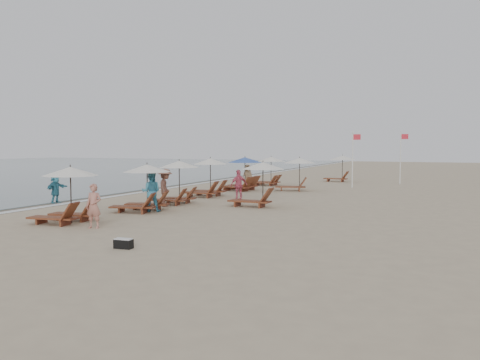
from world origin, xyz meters
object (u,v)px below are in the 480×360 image
at_px(beachgoer_near, 94,206).
at_px(beachgoer_mid_a, 151,192).
at_px(lounger_station_1, 143,189).
at_px(lounger_station_3, 206,180).
at_px(lounger_station_4, 241,174).
at_px(beachgoer_far_b, 247,177).
at_px(beachgoer_mid_b, 165,188).
at_px(inland_station_1, 295,171).
at_px(beachgoer_far_a, 239,185).
at_px(waterline_walker, 55,188).
at_px(inland_station_0, 256,181).
at_px(lounger_station_0, 66,196).
at_px(flag_pole_near, 353,156).
at_px(lounger_station_5, 269,170).
at_px(duffel_bag, 124,243).
at_px(inland_station_2, 339,166).
at_px(lounger_station_2, 176,183).

xyz_separation_m(beachgoer_near, beachgoer_mid_a, (-0.62, 4.68, 0.10)).
distance_m(lounger_station_1, lounger_station_3, 7.12).
relative_size(lounger_station_4, beachgoer_far_b, 1.65).
bearing_deg(beachgoer_mid_b, inland_station_1, -42.38).
height_order(beachgoer_far_a, waterline_walker, beachgoer_far_a).
bearing_deg(inland_station_1, inland_station_0, -85.24).
relative_size(lounger_station_0, inland_station_0, 0.92).
relative_size(lounger_station_1, lounger_station_4, 0.94).
bearing_deg(flag_pole_near, lounger_station_1, -111.34).
relative_size(lounger_station_5, beachgoer_mid_a, 1.32).
relative_size(beachgoer_mid_a, beachgoer_far_b, 1.07).
height_order(lounger_station_5, beachgoer_near, lounger_station_5).
distance_m(lounger_station_0, beachgoer_mid_b, 6.03).
bearing_deg(lounger_station_0, beachgoer_far_b, 87.65).
height_order(inland_station_0, waterline_walker, inland_station_0).
xyz_separation_m(lounger_station_1, duffel_bag, (4.21, -7.06, -0.89)).
bearing_deg(lounger_station_3, lounger_station_1, -86.94).
height_order(lounger_station_4, beachgoer_near, lounger_station_4).
bearing_deg(waterline_walker, beachgoer_near, -131.70).
height_order(inland_station_2, beachgoer_far_b, inland_station_2).
xyz_separation_m(lounger_station_4, duffel_bag, (4.22, -18.68, -0.95)).
distance_m(beachgoer_mid_a, beachgoer_far_a, 6.12).
bearing_deg(inland_station_1, beachgoer_far_a, -99.27).
xyz_separation_m(lounger_station_1, waterline_walker, (-6.17, 0.93, -0.26)).
relative_size(lounger_station_3, beachgoer_mid_a, 1.43).
bearing_deg(lounger_station_3, lounger_station_4, 85.33).
distance_m(lounger_station_3, beachgoer_far_b, 5.91).
bearing_deg(beachgoer_far_b, lounger_station_0, -146.20).
height_order(beachgoer_near, beachgoer_far_a, beachgoer_far_a).
relative_size(lounger_station_3, flag_pole_near, 0.65).
bearing_deg(flag_pole_near, lounger_station_4, -141.64).
height_order(inland_station_0, beachgoer_near, inland_station_0).
height_order(lounger_station_4, lounger_station_5, lounger_station_4).
bearing_deg(beachgoer_near, lounger_station_4, 84.05).
height_order(beachgoer_mid_b, beachgoer_far_a, beachgoer_mid_b).
distance_m(lounger_station_5, flag_pole_near, 6.44).
xyz_separation_m(lounger_station_5, beachgoer_far_a, (2.03, -10.45, -0.32)).
height_order(lounger_station_3, beachgoer_far_b, lounger_station_3).
relative_size(lounger_station_2, inland_station_2, 0.92).
bearing_deg(beachgoer_near, beachgoer_mid_a, 87.97).
distance_m(inland_station_2, beachgoer_mid_b, 21.03).
distance_m(beachgoer_near, beachgoer_far_a, 10.57).
bearing_deg(lounger_station_0, inland_station_2, 78.83).
height_order(lounger_station_3, beachgoer_far_a, lounger_station_3).
distance_m(inland_station_1, waterline_walker, 15.35).
bearing_deg(inland_station_0, beachgoer_mid_b, -157.19).
bearing_deg(beachgoer_near, inland_station_1, 72.59).
xyz_separation_m(inland_station_1, beachgoer_far_b, (-3.55, 0.11, -0.46)).
bearing_deg(beachgoer_far_b, inland_station_1, -55.61).
height_order(inland_station_2, waterline_walker, inland_station_2).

